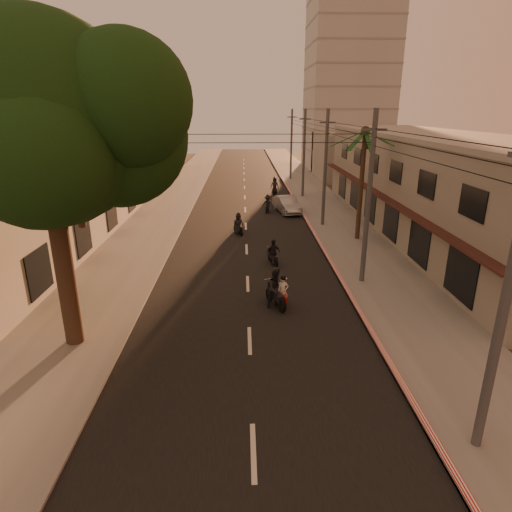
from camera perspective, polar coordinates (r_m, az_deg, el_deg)
The scene contains 21 objects.
ground at distance 16.07m, azimuth -0.73°, elevation -14.80°, with size 160.00×160.00×0.00m, color #383023.
road at distance 34.53m, azimuth -1.37°, elevation 3.99°, with size 10.00×140.00×0.02m, color black.
sidewalk_right at distance 35.37m, azimuth 10.90°, elevation 4.10°, with size 5.00×140.00×0.12m, color slate.
sidewalk_left at distance 35.27m, azimuth -13.68°, elevation 3.86°, with size 5.00×140.00×0.12m, color slate.
curb_stripe at distance 30.17m, azimuth 8.45°, elevation 1.74°, with size 0.20×60.00×0.20m, color #AC1B12.
shophouse_row at distance 34.81m, azimuth 22.54°, elevation 8.82°, with size 8.80×34.20×7.30m.
left_building at distance 31.27m, azimuth -27.98°, elevation 5.06°, with size 8.20×24.20×5.20m.
distant_tower at distance 71.41m, azimuth 12.30°, elevation 22.65°, with size 12.10×12.10×28.00m.
broadleaf_tree at distance 16.77m, azimuth -25.20°, elevation 15.71°, with size 9.60×8.70×12.10m.
palm_tree at distance 30.54m, azimuth 14.33°, elevation 15.06°, with size 5.00×5.00×8.20m.
utility_poles at distance 34.05m, azimuth 9.39°, elevation 14.69°, with size 1.20×48.26×9.00m.
filler_right at distance 60.35m, azimuth 12.15°, elevation 12.92°, with size 8.00×14.00×6.00m, color gray.
filler_left_near at distance 49.78m, azimuth -18.15°, elevation 10.28°, with size 8.00×14.00×4.40m, color gray.
filler_left_far at distance 67.01m, azimuth -14.07°, elevation 13.78°, with size 8.00×14.00×7.00m, color gray.
scooter_red at distance 20.46m, azimuth 3.59°, elevation -4.82°, with size 0.64×1.61×1.57m.
scooter_mid_a at distance 20.20m, azimuth 2.68°, elevation -4.44°, with size 1.38×1.94×2.00m.
scooter_mid_b at distance 25.79m, azimuth 2.30°, elevation 0.42°, with size 1.08×1.60×1.60m.
scooter_far_a at distance 32.13m, azimuth -2.37°, elevation 4.24°, with size 1.12×1.63×1.68m.
scooter_far_b at distance 39.17m, azimuth 1.54°, elevation 6.92°, with size 1.21×1.67×1.65m.
parked_car at distance 39.21m, azimuth 4.14°, elevation 6.86°, with size 2.43×4.71×1.48m, color #93969B.
scooter_far_c at distance 47.84m, azimuth 2.50°, elevation 9.26°, with size 1.01×1.98×1.95m.
Camera 1 is at (-0.22, -13.35, 8.93)m, focal length 30.00 mm.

